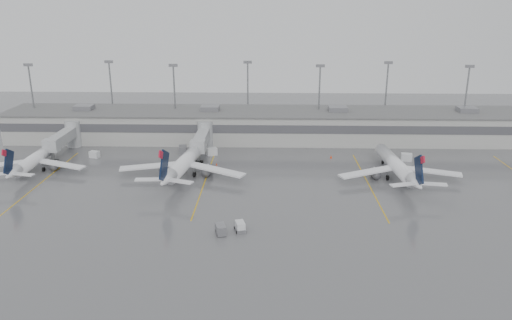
{
  "coord_description": "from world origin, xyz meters",
  "views": [
    {
      "loc": [
        -3.82,
        -76.26,
        37.67
      ],
      "look_at": [
        -6.46,
        24.0,
        5.0
      ],
      "focal_mm": 35.0,
      "sensor_mm": 36.0,
      "label": 1
    }
  ],
  "objects_px": {
    "jet_mid_right": "(397,166)",
    "jet_far_left": "(35,159)",
    "baggage_tug": "(240,228)",
    "jet_mid_left": "(185,162)"
  },
  "relations": [
    {
      "from": "baggage_tug",
      "to": "jet_mid_right",
      "type": "bearing_deg",
      "value": 23.49
    },
    {
      "from": "jet_mid_right",
      "to": "baggage_tug",
      "type": "distance_m",
      "value": 42.07
    },
    {
      "from": "baggage_tug",
      "to": "jet_far_left",
      "type": "bearing_deg",
      "value": 132.87
    },
    {
      "from": "jet_far_left",
      "to": "jet_mid_right",
      "type": "relative_size",
      "value": 0.92
    },
    {
      "from": "jet_mid_left",
      "to": "baggage_tug",
      "type": "height_order",
      "value": "jet_mid_left"
    },
    {
      "from": "jet_far_left",
      "to": "jet_mid_left",
      "type": "bearing_deg",
      "value": -4.52
    },
    {
      "from": "jet_mid_left",
      "to": "baggage_tug",
      "type": "bearing_deg",
      "value": -55.29
    },
    {
      "from": "jet_mid_left",
      "to": "baggage_tug",
      "type": "xyz_separation_m",
      "value": [
        13.75,
        -27.37,
        -2.54
      ]
    },
    {
      "from": "jet_mid_right",
      "to": "jet_far_left",
      "type": "bearing_deg",
      "value": 173.42
    },
    {
      "from": "jet_mid_right",
      "to": "baggage_tug",
      "type": "xyz_separation_m",
      "value": [
        -32.65,
        -26.43,
        -2.36
      ]
    }
  ]
}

